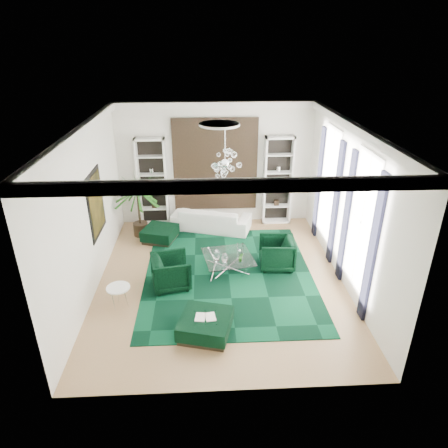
{
  "coord_description": "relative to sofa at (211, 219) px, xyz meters",
  "views": [
    {
      "loc": [
        -0.36,
        -8.46,
        5.52
      ],
      "look_at": [
        0.11,
        0.5,
        1.27
      ],
      "focal_mm": 32.0,
      "sensor_mm": 36.0,
      "label": 1
    }
  ],
  "objects": [
    {
      "name": "wall_right",
      "position": [
        3.17,
        -2.86,
        1.55
      ],
      "size": [
        0.02,
        7.0,
        3.8
      ],
      "primitive_type": "cube",
      "color": "white",
      "rests_on": "ground"
    },
    {
      "name": "tapestry",
      "position": [
        0.16,
        0.6,
        1.55
      ],
      "size": [
        2.5,
        0.06,
        2.8
      ],
      "primitive_type": "cube",
      "color": "black",
      "rests_on": "wall_back"
    },
    {
      "name": "coffee_table",
      "position": [
        0.37,
        -2.49,
        -0.14
      ],
      "size": [
        1.39,
        1.39,
        0.41
      ],
      "primitive_type": null,
      "rotation": [
        0.0,
        0.0,
        0.18
      ],
      "color": "white",
      "rests_on": "floor"
    },
    {
      "name": "window_near",
      "position": [
        3.15,
        -3.76,
        1.55
      ],
      "size": [
        0.03,
        1.1,
        2.9
      ],
      "primitive_type": "cube",
      "color": "white",
      "rests_on": "wall_right"
    },
    {
      "name": "table_plant",
      "position": [
        0.67,
        -2.74,
        0.18
      ],
      "size": [
        0.15,
        0.13,
        0.24
      ],
      "primitive_type": "imported",
      "rotation": [
        0.0,
        0.0,
        -0.21
      ],
      "color": "#1E5817",
      "rests_on": "coffee_table"
    },
    {
      "name": "curtain_near_b",
      "position": [
        3.11,
        -2.98,
        1.3
      ],
      "size": [
        0.07,
        0.3,
        3.25
      ],
      "primitive_type": "cube",
      "color": "black",
      "rests_on": "floor"
    },
    {
      "name": "curtain_near_a",
      "position": [
        3.11,
        -4.54,
        1.3
      ],
      "size": [
        0.07,
        0.3,
        3.25
      ],
      "primitive_type": "cube",
      "color": "black",
      "rests_on": "floor"
    },
    {
      "name": "wall_left",
      "position": [
        -2.85,
        -2.86,
        1.55
      ],
      "size": [
        0.02,
        7.0,
        3.8
      ],
      "primitive_type": "cube",
      "color": "white",
      "rests_on": "ground"
    },
    {
      "name": "crown_molding",
      "position": [
        0.16,
        -2.86,
        3.35
      ],
      "size": [
        6.0,
        7.0,
        0.18
      ],
      "primitive_type": null,
      "color": "white",
      "rests_on": "ceiling"
    },
    {
      "name": "ottoman_front",
      "position": [
        -0.24,
        -4.88,
        -0.15
      ],
      "size": [
        1.22,
        1.22,
        0.4
      ],
      "primitive_type": "cube",
      "rotation": [
        0.0,
        0.0,
        -0.25
      ],
      "color": "black",
      "rests_on": "floor"
    },
    {
      "name": "rug",
      "position": [
        0.37,
        -2.71,
        -0.34
      ],
      "size": [
        4.2,
        5.0,
        0.02
      ],
      "primitive_type": "cube",
      "color": "black",
      "rests_on": "floor"
    },
    {
      "name": "ceiling_medallion",
      "position": [
        0.16,
        -2.56,
        3.42
      ],
      "size": [
        0.9,
        0.9,
        0.05
      ],
      "primitive_type": "cylinder",
      "color": "white",
      "rests_on": "ceiling"
    },
    {
      "name": "ceiling",
      "position": [
        0.16,
        -2.86,
        3.46
      ],
      "size": [
        6.0,
        7.0,
        0.02
      ],
      "primitive_type": "cube",
      "color": "white",
      "rests_on": "ground"
    },
    {
      "name": "wall_back",
      "position": [
        0.16,
        0.65,
        1.55
      ],
      "size": [
        6.0,
        0.02,
        3.8
      ],
      "primitive_type": "cube",
      "color": "white",
      "rests_on": "ground"
    },
    {
      "name": "curtain_far_a",
      "position": [
        3.11,
        -2.14,
        1.3
      ],
      "size": [
        0.07,
        0.3,
        3.25
      ],
      "primitive_type": "cube",
      "color": "black",
      "rests_on": "floor"
    },
    {
      "name": "book",
      "position": [
        -0.24,
        -4.88,
        0.07
      ],
      "size": [
        0.42,
        0.28,
        0.03
      ],
      "primitive_type": "cube",
      "color": "white",
      "rests_on": "ottoman_front"
    },
    {
      "name": "armchair_right",
      "position": [
        1.64,
        -2.36,
        0.06
      ],
      "size": [
        0.95,
        0.93,
        0.81
      ],
      "primitive_type": "imported",
      "rotation": [
        0.0,
        0.0,
        -1.64
      ],
      "color": "black",
      "rests_on": "floor"
    },
    {
      "name": "wall_front",
      "position": [
        0.16,
        -6.37,
        1.55
      ],
      "size": [
        6.0,
        0.02,
        3.8
      ],
      "primitive_type": "cube",
      "color": "white",
      "rests_on": "ground"
    },
    {
      "name": "floor",
      "position": [
        0.16,
        -2.86,
        -0.36
      ],
      "size": [
        6.0,
        7.0,
        0.02
      ],
      "primitive_type": "cube",
      "color": "#A88358",
      "rests_on": "ground"
    },
    {
      "name": "palm",
      "position": [
        -2.15,
        -0.31,
        0.85
      ],
      "size": [
        1.56,
        1.56,
        2.4
      ],
      "primitive_type": null,
      "rotation": [
        0.0,
        0.0,
        0.04
      ],
      "color": "#1E5817",
      "rests_on": "floor"
    },
    {
      "name": "shelving_right",
      "position": [
        2.11,
        0.45,
        1.05
      ],
      "size": [
        0.9,
        0.38,
        2.8
      ],
      "primitive_type": null,
      "color": "white",
      "rests_on": "floor"
    },
    {
      "name": "sofa",
      "position": [
        0.0,
        0.0,
        0.0
      ],
      "size": [
        2.56,
        1.61,
        0.7
      ],
      "primitive_type": "imported",
      "rotation": [
        0.0,
        0.0,
        2.84
      ],
      "color": "white",
      "rests_on": "floor"
    },
    {
      "name": "ottoman_side",
      "position": [
        -1.54,
        -0.69,
        -0.15
      ],
      "size": [
        1.13,
        1.13,
        0.4
      ],
      "primitive_type": "cube",
      "rotation": [
        0.0,
        0.0,
        -0.3
      ],
      "color": "black",
      "rests_on": "floor"
    },
    {
      "name": "painting",
      "position": [
        -2.81,
        -2.26,
        1.5
      ],
      "size": [
        0.04,
        1.3,
        1.6
      ],
      "primitive_type": "cube",
      "color": "black",
      "rests_on": "wall_left"
    },
    {
      "name": "window_far",
      "position": [
        3.15,
        -1.36,
        1.55
      ],
      "size": [
        0.03,
        1.1,
        2.9
      ],
      "primitive_type": "cube",
      "color": "white",
      "rests_on": "wall_right"
    },
    {
      "name": "shelving_left",
      "position": [
        -1.79,
        0.45,
        1.05
      ],
      "size": [
        0.9,
        0.38,
        2.8
      ],
      "primitive_type": null,
      "color": "white",
      "rests_on": "floor"
    },
    {
      "name": "curtain_far_b",
      "position": [
        3.11,
        -0.58,
        1.3
      ],
      "size": [
        0.07,
        0.3,
        3.25
      ],
      "primitive_type": "cube",
      "color": "black",
      "rests_on": "floor"
    },
    {
      "name": "armchair_left",
      "position": [
        -1.04,
        -3.12,
        0.06
      ],
      "size": [
        1.05,
        1.03,
        0.81
      ],
      "primitive_type": "imported",
      "rotation": [
        0.0,
        0.0,
        1.77
      ],
      "color": "black",
      "rests_on": "floor"
    },
    {
      "name": "chandelier",
      "position": [
        0.29,
        -2.43,
        2.5
      ],
      "size": [
        1.0,
        1.0,
        0.72
      ],
      "primitive_type": null,
      "rotation": [
        0.0,
        0.0,
        -0.3
      ],
      "color": "white",
      "rests_on": "ceiling"
    },
    {
      "name": "side_table",
      "position": [
        -2.15,
        -3.88,
        -0.1
      ],
      "size": [
        0.66,
        0.66,
        0.5
      ],
      "primitive_type": "cylinder",
      "rotation": [
        0.0,
        0.0,
        -0.33
      ],
      "color": "white",
      "rests_on": "floor"
    }
  ]
}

